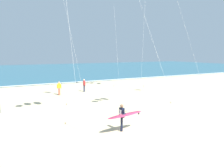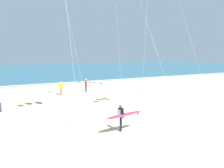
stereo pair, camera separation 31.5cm
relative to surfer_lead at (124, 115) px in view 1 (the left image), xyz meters
The scene contains 6 objects.
ground_plane 2.43m from the surfer_lead, 42.27° to the right, with size 160.00×160.00×0.00m, color beige.
ocean_water 53.47m from the surfer_lead, 88.27° to the left, with size 160.00×60.00×0.08m, color #2D6075.
shoreline_foam 23.81m from the surfer_lead, 86.10° to the left, with size 160.00×0.81×0.01m, color white.
surfer_lead is the anchor object (origin of this frame).
bystander_yellow_top 13.97m from the surfer_lead, 91.00° to the left, with size 0.45×0.31×1.59m.
bystander_red_top 15.17m from the surfer_lead, 77.95° to the left, with size 0.22×0.50×1.59m.
Camera 1 is at (-8.67, -10.19, 4.91)m, focal length 36.37 mm.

